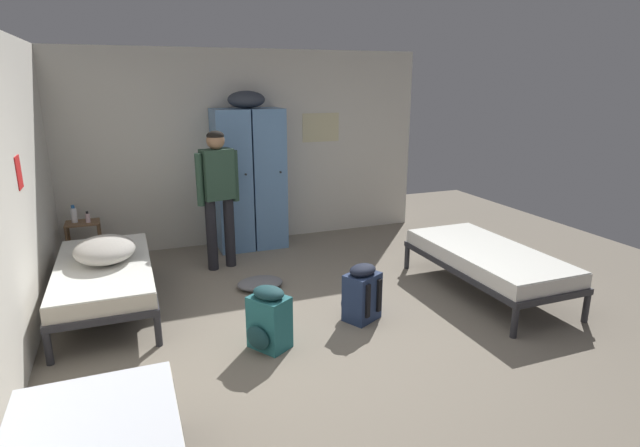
% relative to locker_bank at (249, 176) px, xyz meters
% --- Properties ---
extents(ground_plane, '(9.55, 9.55, 0.00)m').
position_rel_locker_bank_xyz_m(ground_plane, '(0.07, -2.70, -0.97)').
color(ground_plane, gray).
extents(room_backdrop, '(5.00, 6.03, 2.60)m').
position_rel_locker_bank_xyz_m(room_backdrop, '(-1.27, -1.33, 0.33)').
color(room_backdrop, beige).
rests_on(room_backdrop, ground_plane).
extents(locker_bank, '(0.90, 0.55, 2.07)m').
position_rel_locker_bank_xyz_m(locker_bank, '(0.00, 0.00, 0.00)').
color(locker_bank, '#5B84B2').
rests_on(locker_bank, ground_plane).
extents(shelf_unit, '(0.38, 0.30, 0.57)m').
position_rel_locker_bank_xyz_m(shelf_unit, '(-2.07, -0.08, -0.62)').
color(shelf_unit, brown).
rests_on(shelf_unit, ground_plane).
extents(bed_left_rear, '(0.90, 1.90, 0.49)m').
position_rel_locker_bank_xyz_m(bed_left_rear, '(-1.82, -1.45, -0.59)').
color(bed_left_rear, '#28282D').
rests_on(bed_left_rear, ground_plane).
extents(bed_right, '(0.90, 1.90, 0.49)m').
position_rel_locker_bank_xyz_m(bed_right, '(1.97, -2.44, -0.59)').
color(bed_right, '#28282D').
rests_on(bed_right, ground_plane).
extents(bedding_heap, '(0.57, 0.73, 0.23)m').
position_rel_locker_bank_xyz_m(bedding_heap, '(-1.79, -1.37, -0.37)').
color(bedding_heap, '#B7B2A8').
rests_on(bedding_heap, bed_left_rear).
extents(person_traveler, '(0.51, 0.28, 1.65)m').
position_rel_locker_bank_xyz_m(person_traveler, '(-0.53, -0.68, 0.03)').
color(person_traveler, black).
rests_on(person_traveler, ground_plane).
extents(water_bottle, '(0.07, 0.07, 0.21)m').
position_rel_locker_bank_xyz_m(water_bottle, '(-2.15, -0.06, -0.31)').
color(water_bottle, white).
rests_on(water_bottle, shelf_unit).
extents(lotion_bottle, '(0.05, 0.05, 0.14)m').
position_rel_locker_bank_xyz_m(lotion_bottle, '(-2.00, -0.12, -0.34)').
color(lotion_bottle, beige).
rests_on(lotion_bottle, shelf_unit).
extents(backpack_navy, '(0.39, 0.41, 0.55)m').
position_rel_locker_bank_xyz_m(backpack_navy, '(0.44, -2.54, -0.71)').
color(backpack_navy, navy).
rests_on(backpack_navy, ground_plane).
extents(backpack_teal, '(0.41, 0.40, 0.55)m').
position_rel_locker_bank_xyz_m(backpack_teal, '(-0.52, -2.74, -0.71)').
color(backpack_teal, '#23666B').
rests_on(backpack_teal, ground_plane).
extents(clothes_pile_grey, '(0.50, 0.38, 0.11)m').
position_rel_locker_bank_xyz_m(clothes_pile_grey, '(-0.27, -1.47, -0.91)').
color(clothes_pile_grey, slate).
rests_on(clothes_pile_grey, ground_plane).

